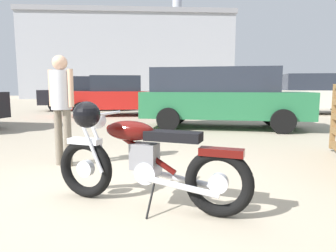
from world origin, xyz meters
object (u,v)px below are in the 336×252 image
Objects in this scene: dark_sedan_left at (315,94)px; white_estate_far at (220,96)px; bystander at (61,99)px; silver_sedan_mid at (116,96)px; pale_sedan_back at (90,92)px; red_hatchback_near at (195,93)px; vintage_motorcycle at (140,158)px.

white_estate_far is at bearing -129.32° from dark_sedan_left.
bystander is at bearing -115.98° from white_estate_far.
silver_sedan_mid is 1.09× the size of dark_sedan_left.
pale_sedan_back reaches higher than bystander.
red_hatchback_near reaches higher than bystander.
pale_sedan_back is at bearing -53.28° from vintage_motorcycle.
bystander is 0.34× the size of white_estate_far.
dark_sedan_left is at bearing 162.20° from bystander.
vintage_motorcycle is 13.36m from pale_sedan_back.
dark_sedan_left reaches higher than silver_sedan_mid.
pale_sedan_back is at bearing 139.14° from white_estate_far.
pale_sedan_back is (-1.97, 2.95, 0.10)m from silver_sedan_mid.
vintage_motorcycle is 0.51× the size of red_hatchback_near.
vintage_motorcycle is 9.98m from silver_sedan_mid.
pale_sedan_back is at bearing -19.14° from red_hatchback_near.
vintage_motorcycle is 0.45× the size of silver_sedan_mid.
dark_sedan_left reaches higher than vintage_motorcycle.
dark_sedan_left is (7.93, 9.12, -0.10)m from bystander.
red_hatchback_near is 0.80× the size of white_estate_far.
silver_sedan_mid is 0.90× the size of white_estate_far.
red_hatchback_near is at bearing -176.42° from dark_sedan_left.
vintage_motorcycle is 2.13m from bystander.
vintage_motorcycle is at bearing 97.59° from pale_sedan_back.
silver_sedan_mid is at bearing -58.76° from vintage_motorcycle.
white_estate_far is at bearing 168.68° from bystander.
vintage_motorcycle is 12.53m from dark_sedan_left.
silver_sedan_mid is 3.61m from red_hatchback_near.
bystander is 12.09m from dark_sedan_left.
pale_sedan_back is at bearing 176.08° from dark_sedan_left.
dark_sedan_left is at bearing -3.09° from silver_sedan_mid.
pale_sedan_back is (-4.17, 12.68, 0.45)m from vintage_motorcycle.
vintage_motorcycle is at bearing -114.89° from dark_sedan_left.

